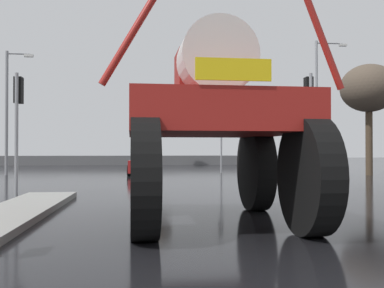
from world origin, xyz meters
name	(u,v)px	position (x,y,z in m)	size (l,w,h in m)	color
ground_plane	(177,182)	(0.00, 18.00, 0.00)	(120.00, 120.00, 0.00)	black
median_island	(8,216)	(-4.32, 7.15, 0.07)	(1.46, 9.19, 0.15)	gray
oversize_sprayer	(211,128)	(-0.06, 6.30, 1.93)	(4.14, 5.53, 4.77)	black
sedan_ahead	(145,163)	(-1.48, 24.06, 0.71)	(2.04, 4.18, 1.52)	maroon
traffic_signal_near_left	(18,107)	(-5.44, 11.93, 2.84)	(0.24, 0.54, 3.89)	gray
traffic_signal_near_right	(309,106)	(4.06, 11.93, 2.94)	(0.24, 0.54, 4.04)	gray
traffic_signal_far_left	(221,126)	(3.28, 25.70, 2.99)	(0.24, 0.55, 4.09)	gray
streetlight_far_left	(9,106)	(-9.38, 24.31, 4.01)	(1.57, 0.24, 7.22)	gray
streetlight_far_right	(319,99)	(10.30, 27.14, 4.97)	(2.23, 0.24, 8.94)	gray
bare_tree_right	(369,89)	(11.41, 22.27, 4.99)	(3.26, 3.26, 6.43)	#473828
bare_tree_far_center	(156,103)	(-0.62, 37.22, 5.58)	(2.90, 2.90, 6.92)	#473828
roadside_barrier	(162,160)	(0.00, 40.92, 0.45)	(32.29, 0.24, 0.90)	#59595B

